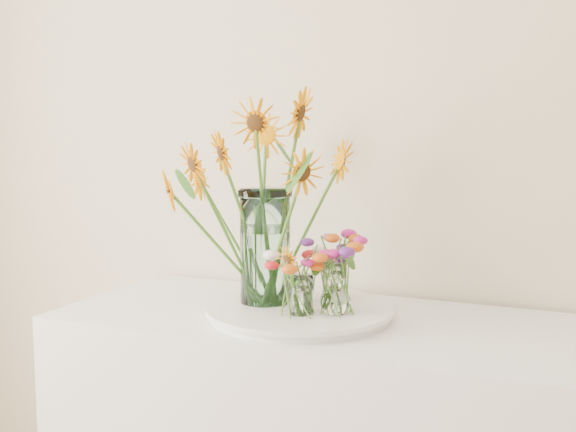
# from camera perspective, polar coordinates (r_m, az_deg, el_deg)

# --- Properties ---
(tray) EXTENTS (0.46, 0.46, 0.02)m
(tray) POSITION_cam_1_polar(r_m,az_deg,el_deg) (1.89, 0.90, -7.68)
(tray) COLOR white
(tray) RESTS_ON counter
(mason_jar) EXTENTS (0.15, 0.15, 0.31)m
(mason_jar) POSITION_cam_1_polar(r_m,az_deg,el_deg) (1.91, -1.82, -2.43)
(mason_jar) COLOR #B5EFDF
(mason_jar) RESTS_ON tray
(sunflower_bouquet) EXTENTS (0.93, 0.93, 0.56)m
(sunflower_bouquet) POSITION_cam_1_polar(r_m,az_deg,el_deg) (1.89, -1.84, 1.38)
(sunflower_bouquet) COLOR #FB9705
(sunflower_bouquet) RESTS_ON tray
(small_vase_a) EXTENTS (0.08, 0.08, 0.10)m
(small_vase_a) POSITION_cam_1_polar(r_m,az_deg,el_deg) (1.80, 1.03, -6.29)
(small_vase_a) COLOR white
(small_vase_a) RESTS_ON tray
(wildflower_posy_a) EXTENTS (0.21, 0.21, 0.19)m
(wildflower_posy_a) POSITION_cam_1_polar(r_m,az_deg,el_deg) (1.79, 1.04, -4.90)
(wildflower_posy_a) COLOR #C95411
(wildflower_posy_a) RESTS_ON tray
(small_vase_b) EXTENTS (0.08, 0.08, 0.11)m
(small_vase_b) POSITION_cam_1_polar(r_m,az_deg,el_deg) (1.81, 3.79, -6.12)
(small_vase_b) COLOR white
(small_vase_b) RESTS_ON tray
(wildflower_posy_b) EXTENTS (0.19, 0.19, 0.20)m
(wildflower_posy_b) POSITION_cam_1_polar(r_m,az_deg,el_deg) (1.80, 3.80, -4.73)
(wildflower_posy_b) COLOR #C95411
(wildflower_posy_b) RESTS_ON tray
(small_vase_c) EXTENTS (0.07, 0.07, 0.11)m
(small_vase_c) POSITION_cam_1_polar(r_m,az_deg,el_deg) (1.94, 3.70, -5.24)
(small_vase_c) COLOR white
(small_vase_c) RESTS_ON tray
(wildflower_posy_c) EXTENTS (0.20, 0.20, 0.20)m
(wildflower_posy_c) POSITION_cam_1_polar(r_m,az_deg,el_deg) (1.93, 3.71, -3.94)
(wildflower_posy_c) COLOR #C95411
(wildflower_posy_c) RESTS_ON tray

